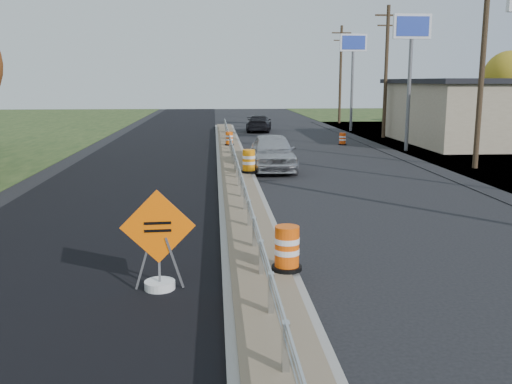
{
  "coord_description": "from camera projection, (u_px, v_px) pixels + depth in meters",
  "views": [
    {
      "loc": [
        -0.93,
        -17.12,
        4.1
      ],
      "look_at": [
        0.21,
        -1.72,
        1.1
      ],
      "focal_mm": 40.0,
      "sensor_mm": 36.0,
      "label": 1
    }
  ],
  "objects": [
    {
      "name": "barrel_shoulder_mid",
      "position": [
        343.0,
        139.0,
        37.39
      ],
      "size": [
        0.53,
        0.53,
        0.78
      ],
      "color": "black",
      "rests_on": "ground"
    },
    {
      "name": "ground",
      "position": [
        245.0,
        216.0,
        17.61
      ],
      "size": [
        140.0,
        140.0,
        0.0
      ],
      "primitive_type": "plane",
      "color": "black",
      "rests_on": "ground"
    },
    {
      "name": "guardrail",
      "position": [
        234.0,
        156.0,
        26.28
      ],
      "size": [
        0.1,
        46.15,
        0.72
      ],
      "color": "silver",
      "rests_on": "median"
    },
    {
      "name": "utility_pole_nmid",
      "position": [
        386.0,
        70.0,
        40.99
      ],
      "size": [
        1.9,
        0.26,
        9.4
      ],
      "color": "#473523",
      "rests_on": "ground"
    },
    {
      "name": "caution_sign",
      "position": [
        159.0,
        265.0,
        11.33
      ],
      "size": [
        1.48,
        0.62,
        2.04
      ],
      "rotation": [
        0.0,
        0.0,
        0.06
      ],
      "color": "white",
      "rests_on": "ground"
    },
    {
      "name": "barrel_median_far",
      "position": [
        229.0,
        139.0,
        35.08
      ],
      "size": [
        0.56,
        0.56,
        0.82
      ],
      "color": "black",
      "rests_on": "median"
    },
    {
      "name": "car_dark_far",
      "position": [
        259.0,
        123.0,
        47.19
      ],
      "size": [
        2.55,
        4.97,
        1.38
      ],
      "primitive_type": "imported",
      "rotation": [
        0.0,
        0.0,
        3.01
      ],
      "color": "black",
      "rests_on": "ground"
    },
    {
      "name": "car_silver",
      "position": [
        273.0,
        152.0,
        26.72
      ],
      "size": [
        2.09,
        5.03,
        1.7
      ],
      "primitive_type": "imported",
      "rotation": [
        0.0,
        0.0,
        -0.02
      ],
      "color": "#B1B1B6",
      "rests_on": "ground"
    },
    {
      "name": "barrel_median_mid",
      "position": [
        249.0,
        162.0,
        24.53
      ],
      "size": [
        0.68,
        0.68,
        0.99
      ],
      "color": "black",
      "rests_on": "median"
    },
    {
      "name": "tree_far_yellow",
      "position": [
        509.0,
        76.0,
        51.9
      ],
      "size": [
        4.62,
        4.62,
        6.86
      ],
      "color": "#473523",
      "rests_on": "ground"
    },
    {
      "name": "pylon_sign_mid",
      "position": [
        411.0,
        39.0,
        32.79
      ],
      "size": [
        2.2,
        0.3,
        7.9
      ],
      "color": "slate",
      "rests_on": "ground"
    },
    {
      "name": "median",
      "position": [
        235.0,
        172.0,
        25.42
      ],
      "size": [
        1.6,
        55.0,
        0.23
      ],
      "color": "gray",
      "rests_on": "ground"
    },
    {
      "name": "milled_overlay",
      "position": [
        141.0,
        169.0,
        27.08
      ],
      "size": [
        7.2,
        120.0,
        0.01
      ],
      "primitive_type": "cube",
      "color": "black",
      "rests_on": "ground"
    },
    {
      "name": "utility_pole_north",
      "position": [
        341.0,
        73.0,
        55.68
      ],
      "size": [
        1.9,
        0.26,
        9.4
      ],
      "color": "#473523",
      "rests_on": "ground"
    },
    {
      "name": "barrel_median_near",
      "position": [
        287.0,
        249.0,
        11.83
      ],
      "size": [
        0.64,
        0.64,
        0.94
      ],
      "color": "black",
      "rests_on": "median"
    },
    {
      "name": "utility_pole_smid",
      "position": [
        483.0,
        63.0,
        26.31
      ],
      "size": [
        1.9,
        0.26,
        9.4
      ],
      "color": "#473523",
      "rests_on": "ground"
    },
    {
      "name": "pylon_sign_north",
      "position": [
        353.0,
        52.0,
        46.5
      ],
      "size": [
        2.2,
        0.3,
        7.9
      ],
      "color": "slate",
      "rests_on": "ground"
    }
  ]
}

